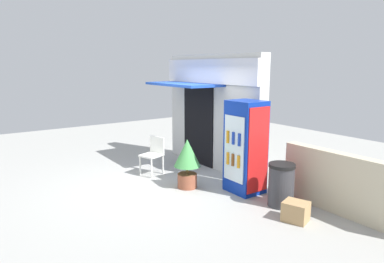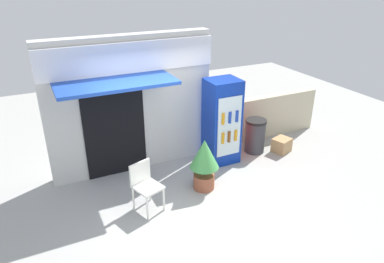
% 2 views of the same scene
% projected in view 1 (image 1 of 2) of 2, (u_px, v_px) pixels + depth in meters
% --- Properties ---
extents(ground, '(16.00, 16.00, 0.00)m').
position_uv_depth(ground, '(160.00, 183.00, 7.40)').
color(ground, '#A3A39E').
extents(storefront_building, '(3.36, 1.23, 2.77)m').
position_uv_depth(storefront_building, '(211.00, 109.00, 8.40)').
color(storefront_building, silver).
rests_on(storefront_building, ground).
extents(drink_cooler, '(0.69, 0.65, 1.84)m').
position_uv_depth(drink_cooler, '(246.00, 147.00, 6.74)').
color(drink_cooler, '#0C2D9E').
rests_on(drink_cooler, ground).
extents(plastic_chair, '(0.54, 0.56, 0.87)m').
position_uv_depth(plastic_chair, '(154.00, 152.00, 7.94)').
color(plastic_chair, white).
rests_on(plastic_chair, ground).
extents(potted_plant_near_shop, '(0.55, 0.55, 1.03)m').
position_uv_depth(potted_plant_near_shop, '(187.00, 159.00, 7.01)').
color(potted_plant_near_shop, '#995138').
rests_on(potted_plant_near_shop, ground).
extents(trash_bin, '(0.48, 0.48, 0.79)m').
position_uv_depth(trash_bin, '(281.00, 185.00, 6.13)').
color(trash_bin, '#38383D').
rests_on(trash_bin, ground).
extents(stone_boundary_wall, '(2.44, 0.22, 1.05)m').
position_uv_depth(stone_boundary_wall, '(348.00, 186.00, 5.70)').
color(stone_boundary_wall, beige).
rests_on(stone_boundary_wall, ground).
extents(cardboard_box, '(0.47, 0.44, 0.32)m').
position_uv_depth(cardboard_box, '(296.00, 211.00, 5.56)').
color(cardboard_box, tan).
rests_on(cardboard_box, ground).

